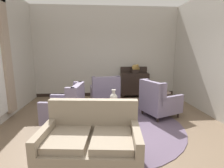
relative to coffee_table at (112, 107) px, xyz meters
name	(u,v)px	position (x,y,z in m)	size (l,w,h in m)	color
ground	(114,132)	(0.00, -0.47, -0.42)	(8.90, 8.90, 0.00)	brown
wall_back	(106,52)	(0.00, 2.71, 1.26)	(5.66, 0.08, 3.38)	#BCB7AD
wall_right	(212,53)	(2.75, 0.49, 1.26)	(0.08, 4.45, 3.38)	#BCB7AD
baseboard_back	(107,94)	(0.00, 2.66, -0.36)	(5.50, 0.03, 0.12)	black
area_rug	(113,126)	(0.00, -0.17, -0.42)	(3.30, 3.30, 0.01)	#5B4C60
coffee_table	(112,107)	(0.00, 0.00, 0.00)	(0.92, 0.92, 0.51)	black
porcelain_vase	(114,98)	(0.03, -0.05, 0.24)	(0.19, 0.19, 0.35)	beige
settee	(91,142)	(-0.46, -1.58, -0.02)	(1.54, 1.04, 0.98)	gray
armchair_far_left	(67,108)	(-1.09, -0.05, 0.01)	(0.96, 0.88, 1.01)	slate
armchair_foreground_right	(158,101)	(1.26, 0.34, 0.00)	(1.10, 1.06, 1.00)	slate
armchair_beside_settee	(105,94)	(-0.13, 1.28, 0.00)	(0.93, 1.00, 1.01)	slate
side_table	(161,101)	(1.36, 0.41, -0.03)	(0.52, 0.52, 0.66)	black
sideboard	(134,83)	(1.06, 2.42, 0.10)	(1.04, 0.41, 1.15)	black
gramophone	(136,67)	(1.10, 2.33, 0.72)	(0.36, 0.44, 0.48)	black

